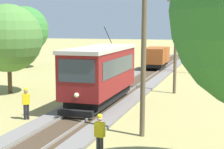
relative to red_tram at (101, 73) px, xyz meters
name	(u,v)px	position (x,y,z in m)	size (l,w,h in m)	color
red_tram	(101,73)	(0.00, 0.00, 0.00)	(2.60, 8.54, 4.79)	maroon
freight_car	(156,57)	(0.00, 19.91, -0.64)	(2.40, 5.20, 2.31)	#93471E
utility_pole_near_tram	(144,46)	(3.96, -5.42, 2.07)	(1.40, 0.58, 8.33)	brown
utility_pole_mid	(176,40)	(3.96, 6.17, 1.89)	(1.40, 0.62, 7.97)	brown
utility_pole_far	(190,38)	(3.96, 18.64, 1.65)	(1.40, 0.26, 7.49)	brown
utility_pole_distant	(200,36)	(3.96, 33.92, 1.43)	(1.40, 0.34, 7.06)	brown
gravel_pile	(125,59)	(-5.04, 25.13, -1.52)	(2.26, 2.26, 1.34)	gray
track_worker	(100,134)	(2.99, -8.92, -1.21)	(0.43, 0.33, 1.78)	#38332D
second_worker	(26,102)	(-2.84, -4.44, -1.21)	(0.45, 0.42, 1.78)	black
tree_left_far	(8,38)	(-8.15, 2.33, 2.03)	(5.16, 5.16, 6.80)	#4C3823
tree_right_far	(25,30)	(-15.81, 17.95, 2.43)	(5.75, 5.75, 7.50)	#4C3823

